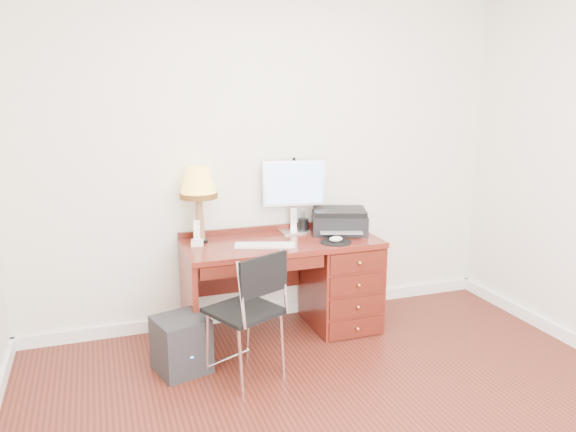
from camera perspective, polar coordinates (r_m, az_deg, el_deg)
name	(u,v)px	position (r m, az deg, el deg)	size (l,w,h in m)	color
ground	(360,430)	(3.44, 7.37, -20.78)	(4.00, 4.00, 0.00)	#3D140D
room_shell	(319,370)	(3.90, 3.13, -15.40)	(4.00, 4.00, 4.00)	silver
desk	(320,278)	(4.53, 3.26, -6.27)	(1.50, 0.67, 0.75)	maroon
monitor	(294,187)	(4.51, 0.57, 2.93)	(0.51, 0.19, 0.58)	silver
keyboard	(265,245)	(4.17, -2.37, -2.98)	(0.44, 0.13, 0.02)	white
mouse_pad	(336,241)	(4.28, 4.89, -2.52)	(0.24, 0.24, 0.05)	black
printer	(339,221)	(4.56, 5.24, -0.49)	(0.52, 0.46, 0.19)	black
leg_lamp	(198,187)	(4.23, -9.09, 2.89)	(0.28, 0.28, 0.58)	black
phone	(197,238)	(4.23, -9.22, -2.22)	(0.11, 0.11, 0.19)	white
pen_cup	(303,225)	(4.58, 1.56, -0.93)	(0.08, 0.08, 0.11)	black
chair	(247,304)	(3.66, -4.23, -8.96)	(0.55, 0.56, 0.89)	black
equipment_box	(181,344)	(3.99, -10.80, -12.68)	(0.33, 0.33, 0.38)	black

